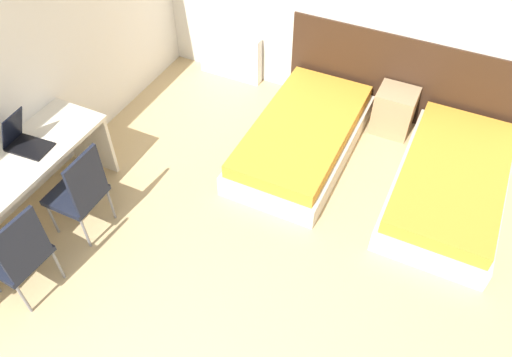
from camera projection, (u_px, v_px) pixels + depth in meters
The scene contains 10 objects.
wall_left at pixel (16, 51), 4.19m from camera, with size 0.05×5.56×2.70m.
headboard_panel at pixel (404, 81), 5.34m from camera, with size 2.60×0.03×1.00m.
bed_near_window at pixel (302, 138), 5.18m from camera, with size 0.99×1.89×0.38m.
bed_near_door at pixel (450, 183), 4.73m from camera, with size 0.99×1.89×0.38m.
nightstand at pixel (394, 111), 5.38m from camera, with size 0.41×0.37×0.50m.
radiator at pixel (230, 55), 6.06m from camera, with size 0.79×0.12×0.59m.
desk at pixel (1, 193), 4.11m from camera, with size 0.60×2.13×0.73m.
chair_near_laptop at pixel (80, 191), 4.24m from camera, with size 0.43×0.43×0.93m.
chair_near_notebook at pixel (19, 253), 3.79m from camera, with size 0.45×0.45×0.93m.
laptop at pixel (24, 140), 4.23m from camera, with size 0.38×0.27×0.35m.
Camera 1 is at (1.28, -0.16, 3.63)m, focal length 35.00 mm.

